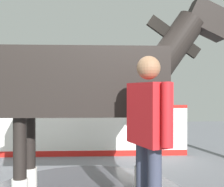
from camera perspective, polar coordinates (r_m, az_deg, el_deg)
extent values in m
cube|color=white|center=(5.79, -4.53, -8.07)|extent=(4.11, 0.24, 1.01)
cube|color=red|center=(5.74, -4.54, -2.76)|extent=(4.11, 0.26, 0.06)
cube|color=red|center=(5.88, -4.53, -12.38)|extent=(4.11, 0.24, 0.12)
cube|color=black|center=(3.60, -5.66, 2.30)|extent=(2.10, 0.94, 0.85)
cylinder|color=black|center=(3.97, 6.20, -11.74)|extent=(0.16, 0.16, 1.06)
cylinder|color=silver|center=(4.07, 6.19, -16.99)|extent=(0.20, 0.20, 0.30)
cylinder|color=black|center=(3.52, 7.40, -13.33)|extent=(0.16, 0.16, 1.06)
cylinder|color=black|center=(4.04, -16.90, -11.53)|extent=(0.16, 0.16, 1.06)
cylinder|color=silver|center=(4.14, -16.88, -16.69)|extent=(0.20, 0.20, 0.30)
cylinder|color=black|center=(3.60, -18.78, -13.03)|extent=(0.16, 0.16, 1.06)
cylinder|color=black|center=(3.78, 12.80, 9.61)|extent=(0.83, 0.42, 0.94)
cube|color=black|center=(3.80, 12.80, 11.50)|extent=(0.73, 0.09, 0.58)
cube|color=black|center=(4.00, 19.54, 14.32)|extent=(0.66, 0.31, 0.56)
cylinder|color=#383D51|center=(2.68, 8.97, -16.33)|extent=(0.13, 0.13, 0.51)
cylinder|color=#383D51|center=(2.86, 6.43, -15.23)|extent=(0.13, 0.13, 0.51)
cube|color=red|center=(2.67, 7.67, -4.22)|extent=(0.37, 0.54, 0.60)
cylinder|color=red|center=(2.42, 11.41, -4.36)|extent=(0.09, 0.09, 0.57)
cylinder|color=red|center=(2.92, 4.58, -3.51)|extent=(0.09, 0.09, 0.57)
sphere|color=#936B4C|center=(2.67, 7.68, 5.37)|extent=(0.23, 0.23, 0.23)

